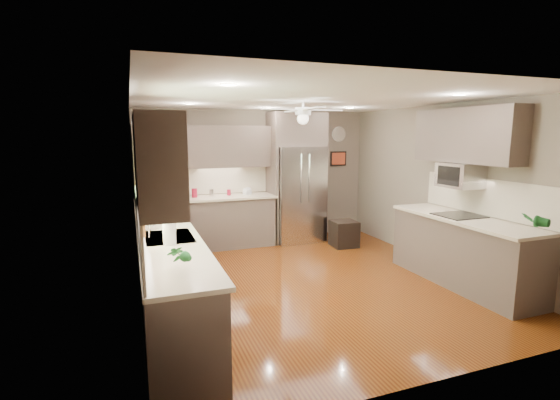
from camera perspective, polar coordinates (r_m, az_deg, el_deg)
floor at (r=5.83m, az=4.24°, el=-11.33°), size 5.00×5.00×0.00m
ceiling at (r=5.48m, az=4.56°, el=13.96°), size 5.00×5.00×0.00m
wall_back at (r=7.84m, az=-3.26°, el=3.39°), size 4.50×0.00×4.50m
wall_front at (r=3.45m, az=22.06°, el=-4.78°), size 4.50×0.00×4.50m
wall_left at (r=5.02m, az=-19.64°, el=-0.42°), size 0.00×5.00×5.00m
wall_right at (r=6.77m, az=21.99°, el=1.81°), size 0.00×5.00×5.00m
canister_a at (r=7.32m, az=-11.94°, el=0.98°), size 0.11×0.11×0.16m
canister_b at (r=7.39m, az=-9.61°, el=1.04°), size 0.09×0.09×0.12m
canister_d at (r=7.44m, az=-7.20°, el=1.08°), size 0.08×0.08×0.11m
soap_bottle at (r=4.99m, az=-17.60°, el=-2.90°), size 0.11×0.11×0.19m
potted_plant_left at (r=3.41m, az=-14.09°, el=-7.46°), size 0.17×0.14×0.28m
potted_plant_right at (r=5.33m, az=32.14°, el=-2.47°), size 0.20×0.18×0.31m
bowl at (r=7.54m, az=-4.61°, el=0.97°), size 0.28×0.28×0.05m
left_run at (r=5.35m, az=-16.02°, el=-8.10°), size 0.65×4.70×1.45m
back_run at (r=7.49m, az=-7.85°, el=-2.88°), size 1.85×0.65×1.45m
uppers at (r=5.88m, az=-5.11°, el=7.50°), size 4.50×4.70×0.95m
window at (r=4.49m, az=-19.36°, el=2.37°), size 0.05×1.12×0.92m
sink at (r=4.61m, az=-15.34°, el=-5.39°), size 0.50×0.70×0.32m
refrigerator at (r=7.76m, az=2.44°, el=2.88°), size 1.06×0.75×2.45m
right_run at (r=6.12m, az=24.35°, el=-6.38°), size 0.70×2.20×1.45m
microwave at (r=6.19m, az=23.99°, el=3.20°), size 0.43×0.55×0.34m
ceiling_fan at (r=5.74m, az=3.25°, el=12.08°), size 1.18×1.18×0.32m
recessed_lights at (r=5.83m, az=2.49°, el=13.64°), size 2.84×3.14×0.01m
wall_clock at (r=8.47m, az=8.26°, el=9.16°), size 0.30×0.03×0.30m
framed_print at (r=8.48m, az=8.20°, el=5.78°), size 0.36×0.03×0.30m
stool at (r=7.58m, az=8.98°, el=-4.68°), size 0.47×0.47×0.50m
paper_towel at (r=4.25m, az=-15.30°, el=-4.21°), size 0.13×0.13×0.33m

